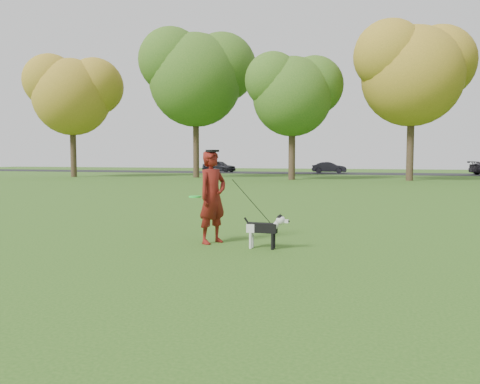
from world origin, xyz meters
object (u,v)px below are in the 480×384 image
(man, at_px, (213,197))
(dog, at_px, (266,227))
(car_mid, at_px, (329,168))
(car_left, at_px, (219,166))

(man, height_order, dog, man)
(dog, distance_m, car_mid, 39.96)
(car_left, distance_m, car_mid, 11.78)
(man, xyz_separation_m, car_left, (-14.10, 39.58, -0.21))
(dog, height_order, car_mid, car_mid)
(dog, bearing_deg, man, 167.28)
(man, distance_m, dog, 1.19)
(car_left, bearing_deg, car_mid, -79.78)
(car_left, bearing_deg, dog, -148.93)
(man, bearing_deg, car_mid, 28.72)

